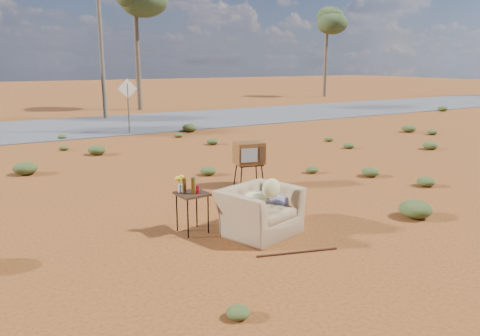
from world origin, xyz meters
TOP-DOWN VIEW (x-y plane):
  - ground at (0.00, 0.00)m, footprint 140.00×140.00m
  - highway at (0.00, 15.00)m, footprint 140.00×7.00m
  - armchair at (-0.02, -0.10)m, footprint 1.55×1.25m
  - tv_unit at (1.36, 2.58)m, footprint 0.73×0.63m
  - side_table at (-1.09, 0.52)m, footprint 0.52×0.52m
  - rusty_bar at (-0.07, -1.15)m, footprint 1.25×0.40m
  - road_sign at (1.50, 12.00)m, footprint 0.78×0.06m
  - eucalyptus_right at (22.00, 24.00)m, footprint 3.20×3.20m
  - utility_pole_center at (2.00, 17.50)m, footprint 1.40×0.20m
  - scrub_patch at (-0.82, 4.41)m, footprint 17.49×8.07m

SIDE VIEW (x-z plane):
  - ground at x=0.00m, z-range 0.00..0.00m
  - rusty_bar at x=-0.07m, z-range 0.00..0.03m
  - highway at x=0.00m, z-range 0.00..0.04m
  - scrub_patch at x=-0.82m, z-range -0.03..0.30m
  - armchair at x=-0.02m, z-range -0.03..1.02m
  - side_table at x=-1.09m, z-range 0.23..1.21m
  - tv_unit at x=1.36m, z-range 0.25..1.29m
  - road_sign at x=1.50m, z-range 0.41..2.60m
  - utility_pole_center at x=2.00m, z-range 0.15..8.15m
  - eucalyptus_right at x=22.00m, z-range 2.39..9.49m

